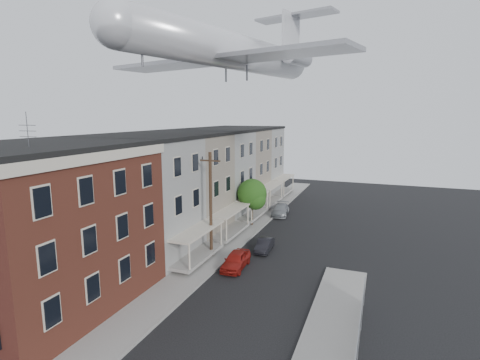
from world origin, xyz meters
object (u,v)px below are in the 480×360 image
object	(u,v)px
street_tree	(253,195)
car_far	(280,210)
car_near	(236,260)
utility_pole	(211,204)
car_mid	(264,245)
airplane	(234,51)

from	to	relation	value
street_tree	car_far	size ratio (longest dim) A/B	1.17
street_tree	car_far	distance (m)	6.35
car_near	car_far	distance (m)	16.84
utility_pole	car_near	size ratio (longest dim) A/B	2.29
street_tree	car_mid	distance (m)	8.23
car_near	car_mid	bearing A→B (deg)	75.10
car_near	street_tree	bearing A→B (deg)	99.73
car_mid	street_tree	bearing A→B (deg)	113.11
car_mid	airplane	distance (m)	17.22
street_tree	car_near	size ratio (longest dim) A/B	1.32
utility_pole	car_near	world-z (taller)	utility_pole
car_mid	car_far	distance (m)	12.45
street_tree	airplane	size ratio (longest dim) A/B	0.20
street_tree	car_mid	world-z (taller)	street_tree
utility_pole	street_tree	bearing A→B (deg)	88.11
utility_pole	car_far	size ratio (longest dim) A/B	2.02
street_tree	car_far	bearing A→B (deg)	72.92
utility_pole	car_mid	size ratio (longest dim) A/B	2.68
airplane	car_far	bearing A→B (deg)	82.93
car_far	airplane	distance (m)	20.43
car_far	car_near	bearing A→B (deg)	-94.40
car_mid	car_near	bearing A→B (deg)	-105.94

